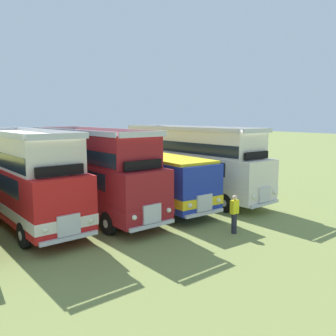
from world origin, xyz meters
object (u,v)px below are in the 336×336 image
(bus_fifth_in_row, at_px, (91,169))
(marshal_person, at_px, (234,214))
(bus_seventh_in_row, at_px, (190,160))
(bus_sixth_in_row, at_px, (142,174))
(bus_fourth_in_row, at_px, (22,174))

(bus_fifth_in_row, distance_m, marshal_person, 7.91)
(bus_seventh_in_row, relative_size, marshal_person, 6.68)
(bus_fifth_in_row, height_order, bus_seventh_in_row, same)
(bus_sixth_in_row, relative_size, bus_seventh_in_row, 0.97)
(bus_sixth_in_row, height_order, marshal_person, bus_sixth_in_row)
(bus_fourth_in_row, xyz_separation_m, bus_fifth_in_row, (3.40, -0.49, 0.00))
(bus_fifth_in_row, distance_m, bus_seventh_in_row, 6.80)
(bus_fifth_in_row, height_order, marshal_person, bus_fifth_in_row)
(bus_fourth_in_row, xyz_separation_m, bus_sixth_in_row, (6.81, -0.15, -0.60))
(bus_fifth_in_row, bearing_deg, bus_fourth_in_row, 171.78)
(marshal_person, bearing_deg, bus_fourth_in_row, 133.51)
(marshal_person, bearing_deg, bus_sixth_in_row, 91.58)
(bus_seventh_in_row, distance_m, marshal_person, 7.76)
(bus_sixth_in_row, bearing_deg, bus_fourth_in_row, 178.74)
(bus_fourth_in_row, xyz_separation_m, bus_seventh_in_row, (10.20, -0.47, 0.00))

